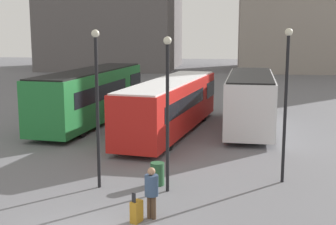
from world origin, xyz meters
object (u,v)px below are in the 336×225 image
object	(u,v)px
bus_0	(91,94)
lamp_post_2	(167,102)
suitcase	(137,211)
lamp_post_1	(97,97)
bus_1	(171,104)
traveler	(151,188)
bus_2	(250,99)
lamp_post_0	(286,94)
trash_bin	(157,174)

from	to	relation	value
bus_0	lamp_post_2	xyz separation A→B (m)	(6.34, -11.68, 1.45)
suitcase	lamp_post_1	xyz separation A→B (m)	(-1.99, 2.90, 3.02)
bus_1	lamp_post_2	world-z (taller)	lamp_post_2
traveler	lamp_post_1	bearing A→B (deg)	65.14
bus_1	lamp_post_1	bearing A→B (deg)	-179.18
bus_1	bus_2	size ratio (longest dim) A/B	1.30
suitcase	lamp_post_0	xyz separation A→B (m)	(4.72, 4.43, 3.04)
lamp_post_0	trash_bin	xyz separation A→B (m)	(-4.64, -0.98, -2.95)
bus_0	bus_2	world-z (taller)	bus_0
bus_2	suitcase	world-z (taller)	bus_2
suitcase	lamp_post_0	bearing A→B (deg)	-24.51
lamp_post_2	trash_bin	distance (m)	2.92
bus_0	bus_1	size ratio (longest dim) A/B	0.98
trash_bin	lamp_post_1	bearing A→B (deg)	-165.13
lamp_post_1	trash_bin	world-z (taller)	lamp_post_1
bus_0	lamp_post_1	xyz separation A→B (m)	(3.80, -11.60, 1.57)
suitcase	bus_0	bearing A→B (deg)	44.07
bus_1	bus_2	world-z (taller)	bus_2
suitcase	traveler	bearing A→B (deg)	-28.94
bus_1	suitcase	xyz separation A→B (m)	(0.59, -12.48, -1.27)
bus_0	trash_bin	world-z (taller)	bus_0
bus_0	lamp_post_0	bearing A→B (deg)	-127.06
bus_0	suitcase	world-z (taller)	bus_0
lamp_post_0	lamp_post_2	size ratio (longest dim) A/B	1.05
traveler	lamp_post_2	distance (m)	3.38
bus_0	trash_bin	bearing A→B (deg)	-145.30
bus_0	lamp_post_2	bearing A→B (deg)	-144.79
bus_0	lamp_post_1	world-z (taller)	lamp_post_1
bus_2	trash_bin	xyz separation A→B (m)	(-3.73, -10.55, -1.30)
lamp_post_2	trash_bin	bearing A→B (deg)	126.60
bus_1	lamp_post_0	distance (m)	9.81
bus_0	bus_1	world-z (taller)	bus_0
bus_0	bus_2	size ratio (longest dim) A/B	1.27
lamp_post_0	trash_bin	world-z (taller)	lamp_post_0
bus_1	lamp_post_2	bearing A→B (deg)	-164.18
bus_2	traveler	size ratio (longest dim) A/B	5.88
bus_2	lamp_post_2	bearing A→B (deg)	166.07
traveler	lamp_post_0	xyz separation A→B (m)	(4.32, 4.11, 2.42)
bus_0	traveler	bearing A→B (deg)	-149.67
bus_2	trash_bin	size ratio (longest dim) A/B	11.20
bus_2	lamp_post_2	distance (m)	11.74
lamp_post_2	lamp_post_1	bearing A→B (deg)	178.14
lamp_post_1	bus_1	bearing A→B (deg)	81.69
bus_0	lamp_post_2	distance (m)	13.37
bus_0	bus_2	distance (m)	9.61
bus_1	lamp_post_0	bearing A→B (deg)	-137.50
traveler	suitcase	bearing A→B (deg)	151.06
suitcase	lamp_post_2	xyz separation A→B (m)	(0.55, 2.82, 2.90)
bus_2	lamp_post_2	size ratio (longest dim) A/B	1.74
traveler	lamp_post_0	bearing A→B (deg)	-24.13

